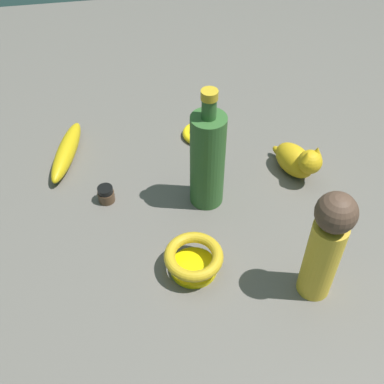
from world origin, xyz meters
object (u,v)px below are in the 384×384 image
at_px(bowl, 194,259).
at_px(nail_polish_jar, 106,194).
at_px(bottle_tall, 208,159).
at_px(banana, 67,151).
at_px(cat_figurine, 298,160).
at_px(bangle, 200,133).
at_px(person_figure_adult, 326,245).

relative_size(bowl, nail_polish_jar, 2.98).
distance_m(bottle_tall, banana, 0.34).
bearing_deg(bottle_tall, cat_figurine, 101.10).
bearing_deg(nail_polish_jar, cat_figurine, 91.39).
height_order(bowl, nail_polish_jar, bowl).
bearing_deg(banana, bowl, -132.10).
relative_size(bottle_tall, banana, 1.32).
relative_size(nail_polish_jar, cat_figurine, 0.27).
xyz_separation_m(bowl, nail_polish_jar, (-0.20, -0.15, -0.01)).
height_order(nail_polish_jar, banana, banana).
xyz_separation_m(nail_polish_jar, bottle_tall, (0.03, 0.20, 0.09)).
bearing_deg(nail_polish_jar, bowl, 36.28).
bearing_deg(bowl, bangle, 167.82).
xyz_separation_m(cat_figurine, bottle_tall, (0.04, -0.20, 0.07)).
distance_m(person_figure_adult, bangle, 0.47).
xyz_separation_m(nail_polish_jar, cat_figurine, (-0.01, 0.40, 0.02)).
bearing_deg(bowl, bottle_tall, 161.65).
relative_size(bowl, bangle, 1.28).
height_order(nail_polish_jar, cat_figurine, cat_figurine).
distance_m(bowl, person_figure_adult, 0.23).
distance_m(cat_figurine, banana, 0.50).
xyz_separation_m(bottle_tall, banana, (-0.17, -0.28, -0.09)).
height_order(nail_polish_jar, person_figure_adult, person_figure_adult).
bearing_deg(bangle, cat_figurine, 48.33).
relative_size(nail_polish_jar, banana, 0.18).
xyz_separation_m(nail_polish_jar, person_figure_adult, (0.27, 0.34, 0.10)).
distance_m(bowl, cat_figurine, 0.33).
bearing_deg(banana, bottle_tall, -107.26).
height_order(bottle_tall, bangle, bottle_tall).
height_order(bowl, banana, bowl).
bearing_deg(bangle, bottle_tall, -6.76).
bearing_deg(person_figure_adult, nail_polish_jar, -128.40).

